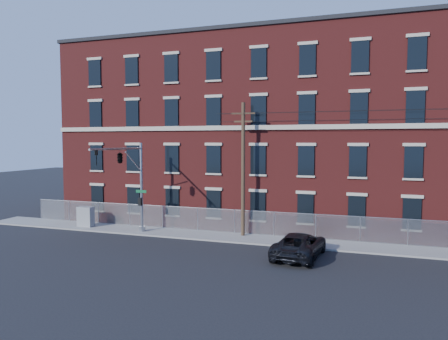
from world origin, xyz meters
TOP-DOWN VIEW (x-y plane):
  - ground at (0.00, 0.00)m, footprint 140.00×140.00m
  - sidewalk at (12.00, 5.00)m, footprint 65.00×3.00m
  - mill_building at (12.00, 13.93)m, footprint 55.30×14.32m
  - chain_link_fence at (12.00, 6.30)m, footprint 59.06×0.06m
  - traffic_signal_mast at (-6.00, 2.18)m, footprint 0.90×6.75m
  - utility_pole_near at (2.00, 5.60)m, footprint 1.80×0.28m
  - pickup_truck at (6.82, 1.48)m, footprint 3.14×5.80m
  - utility_cabinet at (-11.42, 4.68)m, footprint 1.33×0.67m

SIDE VIEW (x-z plane):
  - ground at x=0.00m, z-range 0.00..0.00m
  - sidewalk at x=12.00m, z-range 0.00..0.12m
  - pickup_truck at x=6.82m, z-range 0.00..1.54m
  - utility_cabinet at x=-11.42m, z-range 0.12..1.78m
  - chain_link_fence at x=12.00m, z-range 0.13..1.98m
  - utility_pole_near at x=2.00m, z-range 0.34..10.34m
  - traffic_signal_mast at x=-6.00m, z-range 1.89..8.89m
  - mill_building at x=12.00m, z-range 0.00..16.30m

